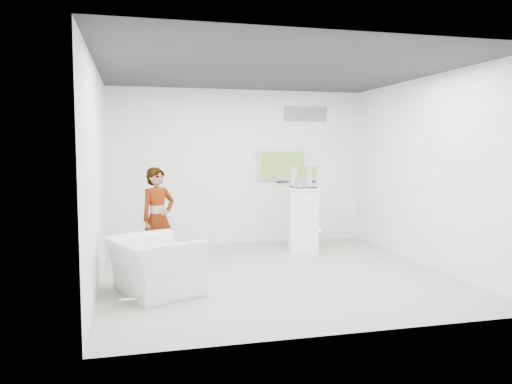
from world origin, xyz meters
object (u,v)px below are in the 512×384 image
tv (282,164)px  floor_uplight (319,236)px  pedestal (303,220)px  person (158,218)px  armchair (155,266)px

tv → floor_uplight: tv is taller
pedestal → floor_uplight: (0.61, 0.74, -0.45)m
pedestal → person: bearing=-165.7°
floor_uplight → armchair: bearing=-140.2°
tv → pedestal: 1.40m
tv → armchair: size_ratio=0.89×
tv → pedestal: tv is taller
tv → person: size_ratio=0.63×
tv → person: bearing=-146.3°
person → armchair: bearing=-123.5°
person → armchair: person is taller
tv → armchair: 4.20m
person → pedestal: (2.61, 0.67, -0.21)m
person → floor_uplight: 3.58m
armchair → floor_uplight: (3.34, 2.78, -0.23)m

